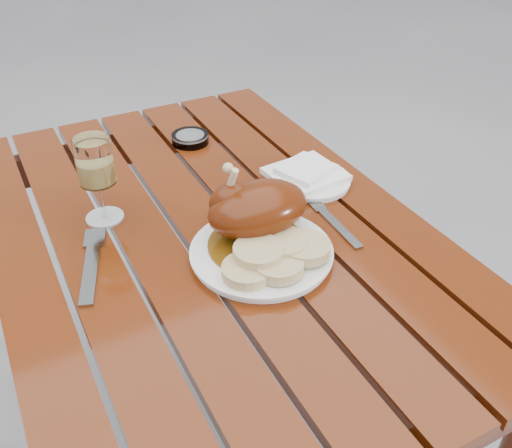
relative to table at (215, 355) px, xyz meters
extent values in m
plane|color=slate|center=(0.00, 0.00, -0.38)|extent=(60.00, 60.00, 0.00)
cube|color=#69270C|center=(0.00, 0.00, 0.00)|extent=(0.80, 1.20, 0.75)
cylinder|color=white|center=(0.05, -0.13, 0.38)|extent=(0.33, 0.33, 0.02)
cylinder|color=#5E380A|center=(0.05, -0.12, 0.39)|extent=(0.19, 0.19, 0.00)
ellipsoid|color=#662107|center=(0.07, -0.08, 0.45)|extent=(0.20, 0.13, 0.10)
ellipsoid|color=#662107|center=(0.03, -0.06, 0.46)|extent=(0.09, 0.06, 0.08)
cylinder|color=#C6B28C|center=(0.03, -0.05, 0.48)|extent=(0.03, 0.04, 0.10)
cylinder|color=#CCBA7C|center=(0.00, -0.19, 0.40)|extent=(0.09, 0.09, 0.02)
cylinder|color=#CCBA7C|center=(0.05, -0.20, 0.41)|extent=(0.09, 0.09, 0.02)
cylinder|color=#CCBA7C|center=(0.11, -0.19, 0.41)|extent=(0.09, 0.09, 0.02)
cylinder|color=#CCBA7C|center=(0.08, -0.16, 0.41)|extent=(0.09, 0.09, 0.02)
cylinder|color=#CCBA7C|center=(0.03, -0.17, 0.42)|extent=(0.09, 0.09, 0.02)
cylinder|color=tan|center=(-0.17, 0.12, 0.46)|extent=(0.08, 0.08, 0.18)
cylinder|color=white|center=(0.27, 0.05, 0.38)|extent=(0.23, 0.23, 0.01)
cube|color=white|center=(0.26, 0.06, 0.40)|extent=(0.16, 0.15, 0.01)
cylinder|color=#B2B7BC|center=(0.11, 0.35, 0.39)|extent=(0.09, 0.09, 0.02)
cube|color=gray|center=(-0.24, -0.02, 0.38)|extent=(0.09, 0.20, 0.01)
cube|color=gray|center=(0.23, -0.11, 0.38)|extent=(0.03, 0.19, 0.01)
camera|label=1|loc=(-0.34, -0.86, 1.03)|focal=40.00mm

